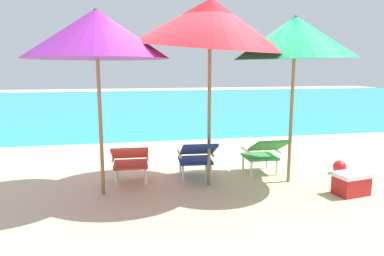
# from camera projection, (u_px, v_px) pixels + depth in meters

# --- Properties ---
(ground_plane) EXTENTS (40.00, 40.00, 0.00)m
(ground_plane) POSITION_uv_depth(u_px,v_px,m) (167.00, 133.00, 9.68)
(ground_plane) COLOR beige
(ocean_band) EXTENTS (40.00, 18.00, 0.01)m
(ocean_band) POSITION_uv_depth(u_px,v_px,m) (146.00, 103.00, 17.37)
(ocean_band) COLOR #28B2B7
(ocean_band) RESTS_ON ground_plane
(lounge_chair_left) EXTENTS (0.57, 0.89, 0.68)m
(lounge_chair_left) POSITION_uv_depth(u_px,v_px,m) (130.00, 160.00, 5.36)
(lounge_chair_left) COLOR red
(lounge_chair_left) RESTS_ON ground_plane
(lounge_chair_center) EXTENTS (0.59, 0.90, 0.68)m
(lounge_chair_center) POSITION_uv_depth(u_px,v_px,m) (197.00, 155.00, 5.60)
(lounge_chair_center) COLOR navy
(lounge_chair_center) RESTS_ON ground_plane
(lounge_chair_right) EXTENTS (0.56, 0.88, 0.68)m
(lounge_chair_right) POSITION_uv_depth(u_px,v_px,m) (264.00, 152.00, 5.85)
(lounge_chair_right) COLOR #338E3D
(lounge_chair_right) RESTS_ON ground_plane
(beach_umbrella_left) EXTENTS (1.95, 1.95, 2.54)m
(beach_umbrella_left) POSITION_uv_depth(u_px,v_px,m) (96.00, 34.00, 4.66)
(beach_umbrella_left) COLOR olive
(beach_umbrella_left) RESTS_ON ground_plane
(beach_umbrella_center) EXTENTS (3.08, 3.09, 2.83)m
(beach_umbrella_center) POSITION_uv_depth(u_px,v_px,m) (210.00, 23.00, 5.02)
(beach_umbrella_center) COLOR olive
(beach_umbrella_center) RESTS_ON ground_plane
(beach_umbrella_right) EXTENTS (2.18, 2.17, 2.53)m
(beach_umbrella_right) POSITION_uv_depth(u_px,v_px,m) (295.00, 38.00, 5.22)
(beach_umbrella_right) COLOR olive
(beach_umbrella_right) RESTS_ON ground_plane
(beach_ball) EXTENTS (0.22, 0.22, 0.22)m
(beach_ball) POSITION_uv_depth(u_px,v_px,m) (340.00, 167.00, 6.02)
(beach_ball) COLOR red
(beach_ball) RESTS_ON ground_plane
(cooler_box) EXTENTS (0.52, 0.40, 0.32)m
(cooler_box) POSITION_uv_depth(u_px,v_px,m) (351.00, 183.00, 5.01)
(cooler_box) COLOR red
(cooler_box) RESTS_ON ground_plane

